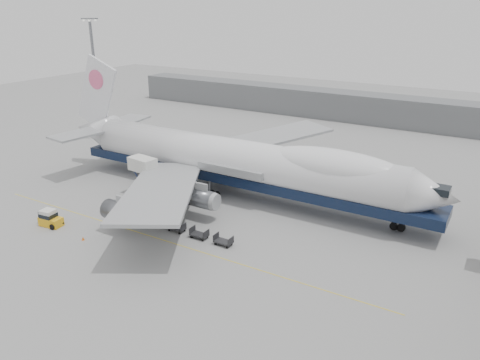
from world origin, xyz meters
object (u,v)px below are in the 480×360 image
Objects in this scene: catering_truck at (143,174)px; ground_worker at (40,217)px; baggage_tug at (50,219)px; airliner at (240,161)px.

catering_truck is 3.66× the size of ground_worker.
baggage_tug reaches higher than ground_worker.
airliner is 28.25m from baggage_tug.
airliner is 15.15m from catering_truck.
airliner reaches higher than baggage_tug.
baggage_tug is (-16.44, -22.51, -4.62)m from airliner.
airliner is at bearing 47.62° from baggage_tug.
catering_truck is at bearing -150.04° from airliner.
airliner is 11.11× the size of catering_truck.
airliner is 20.64× the size of baggage_tug.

